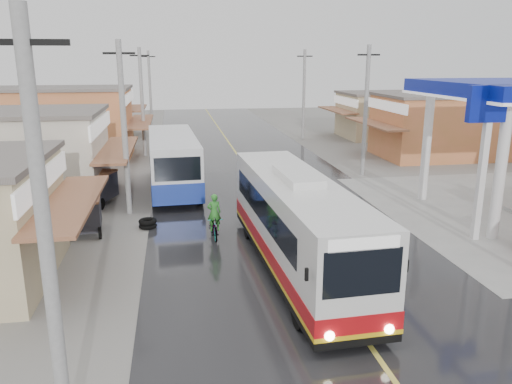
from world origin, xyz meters
TOP-DOWN VIEW (x-y plane):
  - ground at (0.00, 0.00)m, footprint 120.00×120.00m
  - road at (0.00, 15.00)m, footprint 12.00×90.00m
  - centre_line at (0.00, 15.00)m, footprint 0.15×90.00m
  - shopfronts_left at (-13.00, 18.00)m, footprint 11.00×44.00m
  - shopfronts_right at (15.00, 12.00)m, footprint 11.00×44.00m
  - utility_poles_left at (-7.00, 16.00)m, footprint 1.60×50.00m
  - utility_poles_right at (7.00, 15.00)m, footprint 1.60×36.00m
  - coach_bus at (-0.72, 1.35)m, footprint 2.95×11.21m
  - second_bus at (-4.86, 13.15)m, footprint 2.93×9.39m
  - cyclist at (-3.28, 4.97)m, footprint 0.70×1.80m
  - tricycle_near at (-8.58, 6.35)m, footprint 1.57×2.10m
  - tricycle_far at (-8.67, 10.85)m, footprint 2.02×2.49m
  - tyre_stack at (-6.05, 6.67)m, footprint 0.79×0.79m

SIDE VIEW (x-z plane):
  - ground at x=0.00m, z-range 0.00..0.00m
  - shopfronts_left at x=-13.00m, z-range -2.60..2.60m
  - shopfronts_right at x=15.00m, z-range -2.40..2.40m
  - utility_poles_left at x=-7.00m, z-range -4.00..4.00m
  - utility_poles_right at x=7.00m, z-range -4.00..4.00m
  - road at x=0.00m, z-range 0.00..0.02m
  - centre_line at x=0.00m, z-range 0.02..0.03m
  - tyre_stack at x=-6.05m, z-range 0.00..0.40m
  - cyclist at x=-3.28m, z-range -0.33..1.58m
  - tricycle_near at x=-8.58m, z-range 0.11..1.72m
  - tricycle_far at x=-8.67m, z-range 0.12..1.77m
  - second_bus at x=-4.86m, z-range 0.12..3.20m
  - coach_bus at x=-0.72m, z-range -0.06..3.41m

